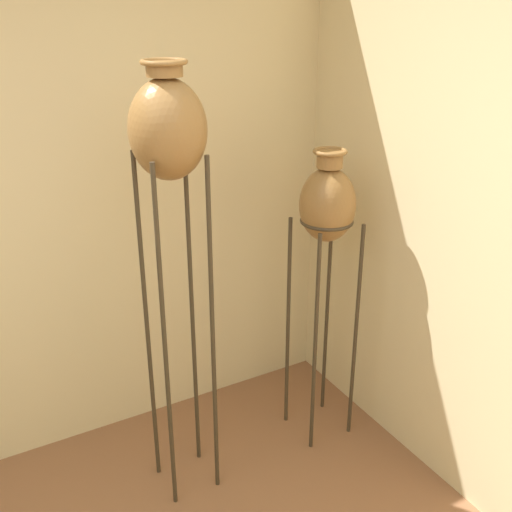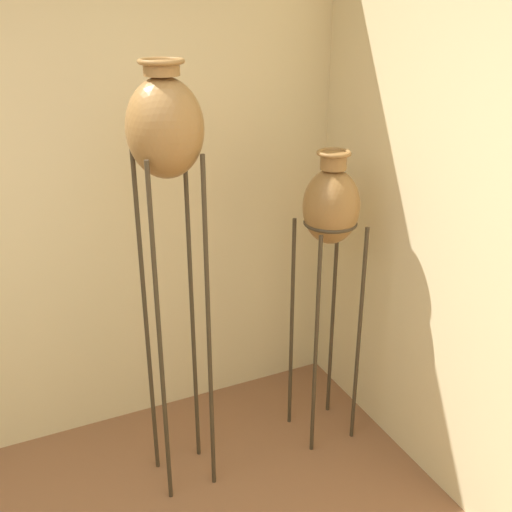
{
  "view_description": "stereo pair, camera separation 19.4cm",
  "coord_description": "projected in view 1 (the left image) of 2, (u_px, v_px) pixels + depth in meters",
  "views": [
    {
      "loc": [
        0.04,
        -0.79,
        2.18
      ],
      "look_at": [
        1.27,
        1.4,
        1.12
      ],
      "focal_mm": 42.0,
      "sensor_mm": 36.0,
      "label": 1
    },
    {
      "loc": [
        0.22,
        -0.88,
        2.18
      ],
      "look_at": [
        1.27,
        1.4,
        1.12
      ],
      "focal_mm": 42.0,
      "sensor_mm": 36.0,
      "label": 2
    }
  ],
  "objects": [
    {
      "name": "vase_stand_tall",
      "position": [
        169.0,
        142.0,
        2.32
      ],
      "size": [
        0.31,
        0.31,
        1.99
      ],
      "color": "#382D1E",
      "rests_on": "ground_plane"
    },
    {
      "name": "vase_stand_medium",
      "position": [
        327.0,
        212.0,
        2.86
      ],
      "size": [
        0.27,
        0.27,
        1.56
      ],
      "color": "#382D1E",
      "rests_on": "ground_plane"
    }
  ]
}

